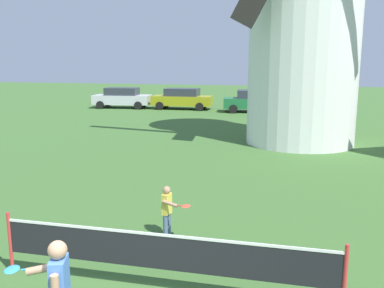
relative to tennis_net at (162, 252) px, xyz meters
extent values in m
cylinder|color=white|center=(2.16, 13.31, 4.44)|extent=(4.64, 4.64, 10.26)
cylinder|color=red|center=(-2.69, 0.00, -0.14)|extent=(0.06, 0.06, 1.10)
cylinder|color=red|center=(2.69, 0.00, -0.14)|extent=(0.06, 0.06, 1.10)
cube|color=black|center=(0.00, 0.00, -0.01)|extent=(5.35, 0.01, 0.55)
cube|color=white|center=(0.00, 0.00, 0.28)|extent=(5.35, 0.02, 0.04)
cube|color=#4C7AD1|center=(-0.75, -1.68, 0.30)|extent=(0.28, 0.38, 0.61)
sphere|color=tan|center=(-0.75, -1.68, 0.72)|extent=(0.23, 0.23, 0.23)
cylinder|color=tan|center=(-1.00, -1.56, 0.40)|extent=(0.47, 0.24, 0.18)
cylinder|color=#338CCC|center=(-1.18, -1.61, 0.40)|extent=(0.22, 0.09, 0.04)
ellipsoid|color=#338CCC|center=(-1.38, -1.68, 0.40)|extent=(0.25, 0.28, 0.03)
cylinder|color=slate|center=(-0.55, 2.20, -0.44)|extent=(0.10, 0.10, 0.49)
cylinder|color=slate|center=(-0.58, 2.06, -0.44)|extent=(0.10, 0.10, 0.49)
cube|color=#E5CC4C|center=(-0.57, 2.13, 0.02)|extent=(0.17, 0.26, 0.43)
sphere|color=tan|center=(-0.57, 2.13, 0.31)|extent=(0.16, 0.16, 0.16)
cylinder|color=tan|center=(-0.54, 2.28, 0.00)|extent=(0.07, 0.07, 0.33)
cylinder|color=tan|center=(-0.45, 1.97, 0.08)|extent=(0.34, 0.13, 0.12)
cylinder|color=#D84C33|center=(-0.32, 1.95, 0.08)|extent=(0.22, 0.06, 0.04)
ellipsoid|color=#D84C33|center=(-0.10, 1.91, 0.08)|extent=(0.22, 0.27, 0.03)
cube|color=silver|center=(-11.03, 24.78, -0.04)|extent=(4.49, 2.11, 0.70)
cube|color=#2D333D|center=(-11.03, 24.78, 0.59)|extent=(2.57, 1.72, 0.56)
cylinder|color=black|center=(-9.64, 25.77, -0.39)|extent=(0.61, 0.24, 0.60)
cylinder|color=black|center=(-9.48, 24.07, -0.39)|extent=(0.61, 0.24, 0.60)
cylinder|color=black|center=(-12.58, 25.48, -0.39)|extent=(0.61, 0.24, 0.60)
cylinder|color=black|center=(-12.42, 23.79, -0.39)|extent=(0.61, 0.24, 0.60)
cube|color=#999919|center=(-6.32, 25.08, -0.04)|extent=(4.48, 1.77, 0.70)
cube|color=#2D333D|center=(-6.32, 25.08, 0.59)|extent=(2.51, 1.53, 0.56)
cylinder|color=black|center=(-4.82, 25.95, -0.39)|extent=(0.60, 0.19, 0.60)
cylinder|color=black|center=(-4.80, 24.25, -0.39)|extent=(0.60, 0.19, 0.60)
cylinder|color=black|center=(-7.85, 25.91, -0.39)|extent=(0.60, 0.19, 0.60)
cylinder|color=black|center=(-7.82, 24.21, -0.39)|extent=(0.60, 0.19, 0.60)
cube|color=#1E6638|center=(-0.87, 24.40, -0.04)|extent=(4.47, 2.24, 0.70)
cube|color=#2D333D|center=(-0.87, 24.40, 0.59)|extent=(2.57, 1.80, 0.56)
cylinder|color=black|center=(0.46, 25.44, -0.39)|extent=(0.62, 0.26, 0.60)
cylinder|color=black|center=(0.68, 23.75, -0.39)|extent=(0.62, 0.26, 0.60)
cylinder|color=black|center=(-2.43, 25.06, -0.39)|extent=(0.62, 0.26, 0.60)
cylinder|color=black|center=(-2.21, 23.37, -0.39)|extent=(0.62, 0.26, 0.60)
camera|label=1|loc=(1.89, -5.84, 2.91)|focal=39.76mm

